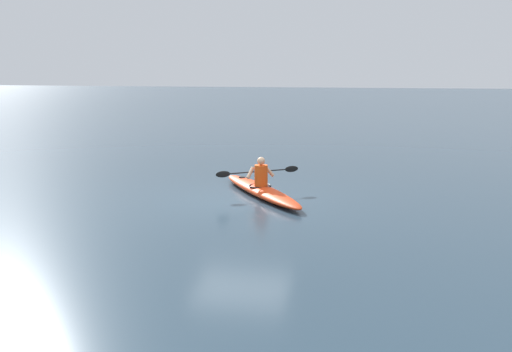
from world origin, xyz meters
name	(u,v)px	position (x,y,z in m)	size (l,w,h in m)	color
ground_plane	(241,199)	(0.00, 0.00, 0.00)	(160.00, 160.00, 0.00)	#283D4C
kayak	(261,190)	(-0.41, -0.58, 0.13)	(3.12, 4.12, 0.26)	red
kayaker	(261,173)	(-0.40, -0.60, 0.59)	(2.00, 1.39, 0.77)	#E04C14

